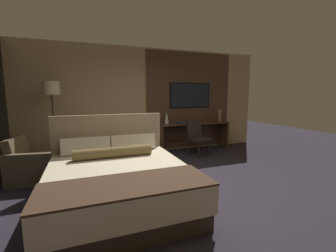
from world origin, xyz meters
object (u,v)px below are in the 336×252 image
at_px(vase_short, 167,118).
at_px(book, 181,123).
at_px(bed, 118,180).
at_px(vase_tall, 220,115).
at_px(desk_chair, 197,135).
at_px(tv, 190,95).
at_px(armchair_by_window, 37,164).
at_px(desk, 193,131).
at_px(floor_lamp, 52,95).

height_order(vase_short, book, vase_short).
height_order(bed, vase_tall, bed).
height_order(bed, book, bed).
bearing_deg(desk_chair, book, 97.36).
bearing_deg(vase_short, tv, 12.79).
xyz_separation_m(tv, armchair_by_window, (-3.76, -1.17, -1.28)).
distance_m(desk, tv, 1.03).
height_order(floor_lamp, vase_short, floor_lamp).
height_order(armchair_by_window, book, book).
bearing_deg(vase_tall, bed, -144.31).
xyz_separation_m(bed, tv, (2.47, 2.66, 1.22)).
bearing_deg(bed, book, 49.51).
relative_size(desk_chair, vase_tall, 2.48).
distance_m(desk, desk_chair, 0.58).
relative_size(bed, desk, 1.05).
distance_m(floor_lamp, book, 3.22).
height_order(tv, armchair_by_window, tv).
distance_m(bed, vase_short, 3.06).
bearing_deg(book, bed, -130.49).
bearing_deg(bed, desk_chair, 39.43).
bearing_deg(armchair_by_window, desk, -66.32).
xyz_separation_m(desk_chair, book, (-0.23, 0.54, 0.28)).
xyz_separation_m(bed, desk, (2.47, 2.46, 0.21)).
height_order(desk_chair, book, desk_chair).
distance_m(tv, book, 0.87).
bearing_deg(armchair_by_window, desk_chair, -74.28).
distance_m(bed, desk, 3.49).
relative_size(floor_lamp, book, 7.28).
distance_m(desk, book, 0.47).
height_order(tv, vase_short, tv).
relative_size(tv, vase_tall, 3.47).
bearing_deg(vase_short, bed, -124.18).
bearing_deg(floor_lamp, tv, 6.74).
distance_m(vase_tall, vase_short, 1.61).
bearing_deg(desk, vase_tall, -6.47).
bearing_deg(bed, vase_short, 55.82).
relative_size(bed, desk_chair, 2.45).
bearing_deg(bed, floor_lamp, 114.92).
distance_m(armchair_by_window, book, 3.54).
distance_m(floor_lamp, vase_tall, 4.38).
bearing_deg(desk_chair, tv, 62.25).
xyz_separation_m(vase_short, book, (0.40, -0.04, -0.14)).
relative_size(floor_lamp, vase_tall, 5.18).
distance_m(armchair_by_window, vase_tall, 4.71).
bearing_deg(vase_tall, tv, 160.56).
relative_size(desk_chair, vase_short, 2.82).
height_order(tv, book, tv).
relative_size(tv, vase_short, 3.95).
relative_size(desk_chair, book, 3.49).
xyz_separation_m(desk, vase_tall, (0.82, -0.09, 0.43)).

